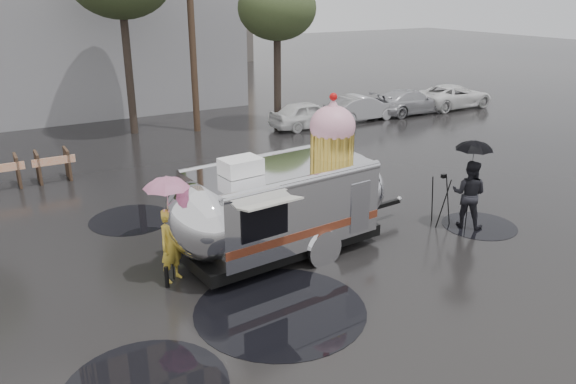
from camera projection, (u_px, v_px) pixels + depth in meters
ground at (330, 278)px, 12.16m from camera, size 120.00×120.00×0.00m
puddles at (248, 284)px, 11.88m from camera, size 11.83×9.37×0.01m
utility_pole at (191, 21)px, 23.12m from camera, size 1.60×0.28×9.00m
tree_right at (277, 9)px, 23.82m from camera, size 3.36×3.36×6.42m
barricade_row at (2, 172)px, 17.43m from camera, size 4.30×0.80×1.00m
parked_cars at (391, 102)px, 27.24m from camera, size 13.20×1.90×1.50m
airstream_trailer at (284, 200)px, 12.92m from camera, size 6.89×2.96×3.72m
person_left at (171, 245)px, 11.82m from camera, size 0.69×0.60×1.61m
umbrella_pink at (167, 194)px, 11.43m from camera, size 1.17×1.17×2.35m
person_right at (469, 194)px, 14.50m from camera, size 0.86×0.99×1.80m
umbrella_black at (473, 155)px, 14.14m from camera, size 1.17×1.17×2.35m
tripod at (442, 195)px, 14.65m from camera, size 0.51×0.58×1.40m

